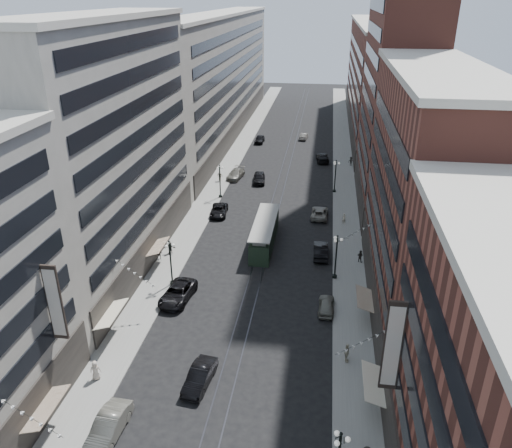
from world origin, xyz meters
The scene contains 35 objects.
ground centered at (0.00, 60.00, 0.00)m, with size 220.00×220.00×0.00m, color black.
sidewalk_west centered at (-11.00, 70.00, 0.07)m, with size 4.00×180.00×0.15m, color gray.
sidewalk_east centered at (11.00, 70.00, 0.07)m, with size 4.00×180.00×0.15m, color gray.
rail_west centered at (-0.70, 70.00, 0.01)m, with size 0.12×180.00×0.02m, color #2D2D33.
rail_east centered at (0.70, 70.00, 0.01)m, with size 0.12×180.00×0.02m, color #2D2D33.
building_west_mid centered at (-17.00, 33.00, 14.00)m, with size 8.00×36.00×28.00m, color #9E988C.
building_west_far centered at (-17.00, 96.00, 13.00)m, with size 8.00×90.00×26.00m, color #9E988C.
building_east_mid centered at (17.00, 28.00, 12.00)m, with size 8.00×30.00×24.00m, color brown.
building_east_tower centered at (17.00, 56.00, 21.00)m, with size 8.00×26.00×42.00m, color brown.
building_east_far centered at (17.00, 105.00, 12.00)m, with size 8.00×72.00×24.00m, color brown.
lamppost_sw_far centered at (-9.20, 28.00, 3.10)m, with size 1.03×1.14×5.52m.
lamppost_sw_mid centered at (-9.20, 55.00, 3.10)m, with size 1.03×1.14×5.52m.
lamppost_se_far centered at (9.20, 32.00, 3.10)m, with size 1.03×1.14×5.52m.
lamppost_se_mid centered at (9.20, 60.00, 3.10)m, with size 1.03×1.14×5.52m.
streetcar centered at (0.00, 39.46, 1.57)m, with size 2.72×12.28×3.40m.
car_1 centered at (-7.71, 6.55, 0.87)m, with size 1.84×5.27×1.74m, color #65645A.
car_2 centered at (-7.72, 25.13, 0.83)m, with size 2.76×5.98×1.66m, color black.
car_4 centered at (8.32, 25.29, 0.71)m, with size 1.67×4.15×1.41m, color #68685C.
car_5 centered at (-2.23, 12.86, 0.80)m, with size 1.70×4.88×1.61m, color black.
pedestrian_1 centered at (-11.20, 12.09, 1.07)m, with size 0.90×0.49×1.84m, color #BDAE9D.
pedestrian_2 centered at (-12.50, 33.44, 0.95)m, with size 0.77×0.42×1.59m, color black.
pedestrian_4 centered at (10.21, 17.37, 1.10)m, with size 1.11×0.51×1.90m, color #B5B096.
car_7 centered at (-8.03, 48.25, 0.71)m, with size 2.37×5.13×1.43m, color black.
car_8 centered at (-8.40, 64.67, 0.80)m, with size 2.23×5.49×1.59m, color slate.
car_9 centered at (-7.28, 88.52, 0.80)m, with size 1.88×4.68×1.59m, color black.
car_10 centered at (7.45, 37.27, 0.83)m, with size 1.76×5.06×1.67m, color black.
car_11 centered at (6.99, 49.47, 0.72)m, with size 2.38×5.16×1.44m, color gray.
car_12 centered at (6.86, 76.88, 0.83)m, with size 2.33×5.74×1.67m, color black.
car_13 centered at (-3.92, 63.11, 0.86)m, with size 2.02×5.02×1.71m, color black.
car_14 centered at (2.37, 92.92, 0.71)m, with size 1.49×4.28×1.41m, color gray.
pedestrian_5 centered at (-11.62, 35.16, 0.92)m, with size 1.43×0.41×1.54m, color black.
pedestrian_6 centered at (-10.83, 62.52, 1.05)m, with size 1.05×0.48×1.80m, color gray.
pedestrian_7 centered at (12.29, 36.26, 0.94)m, with size 0.76×0.42×1.57m, color black.
pedestrian_8 centered at (10.52, 47.38, 0.94)m, with size 0.58×0.38×1.58m, color beige.
pedestrian_9 centered at (12.38, 74.56, 1.01)m, with size 1.11×0.46×1.72m, color black.
Camera 1 is at (7.12, -19.09, 30.46)m, focal length 35.00 mm.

